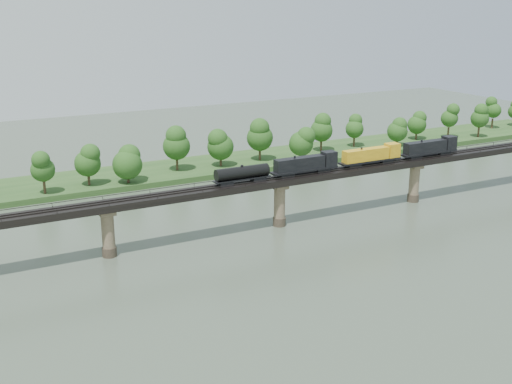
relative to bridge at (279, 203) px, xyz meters
name	(u,v)px	position (x,y,z in m)	size (l,w,h in m)	color
ground	(356,272)	(0.00, -30.00, -5.46)	(400.00, 400.00, 0.00)	#374435
far_bank	(190,169)	(0.00, 55.00, -4.66)	(300.00, 24.00, 1.60)	#24451B
bridge	(279,203)	(0.00, 0.00, 0.00)	(236.00, 30.00, 11.50)	#473A2D
bridge_superstructure	(280,177)	(0.00, 0.00, 6.33)	(220.00, 4.90, 0.75)	black
far_treeline	(169,149)	(-8.21, 50.52, 3.37)	(289.06, 17.54, 13.60)	#382619
freight_train	(350,159)	(19.26, 0.00, 8.31)	(69.02, 2.69, 4.75)	black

